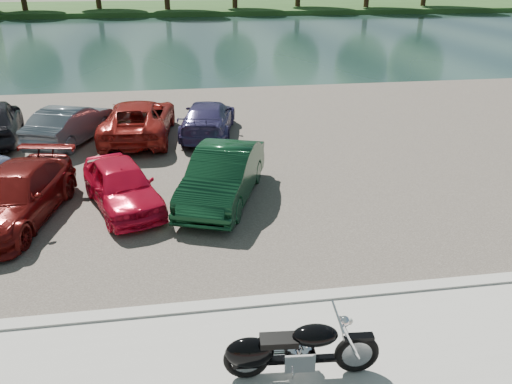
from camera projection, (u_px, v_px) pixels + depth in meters
ground at (335, 383)px, 7.48m from camera, size 200.00×200.00×0.00m
kerb at (304, 299)px, 9.25m from camera, size 60.00×0.30×0.14m
parking_lot at (242, 145)px, 17.38m from camera, size 60.00×18.00×0.04m
river at (200, 38)px, 43.50m from camera, size 120.00×40.00×0.00m
far_bank at (189, 7)px, 72.19m from camera, size 120.00×24.00×0.60m
motorcycle at (287, 350)px, 7.31m from camera, size 2.33×0.75×1.05m
car_3 at (15, 196)px, 11.95m from camera, size 2.54×4.62×1.27m
car_4 at (122, 185)px, 12.62m from camera, size 2.59×3.86×1.22m
car_5 at (223, 175)px, 13.00m from camera, size 2.80×4.45×1.39m
car_9 at (71, 124)px, 17.37m from camera, size 2.70×4.21×1.31m
car_10 at (139, 119)px, 17.82m from camera, size 2.62×5.05×1.36m
car_11 at (208, 118)px, 18.15m from camera, size 2.49×4.51×1.24m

